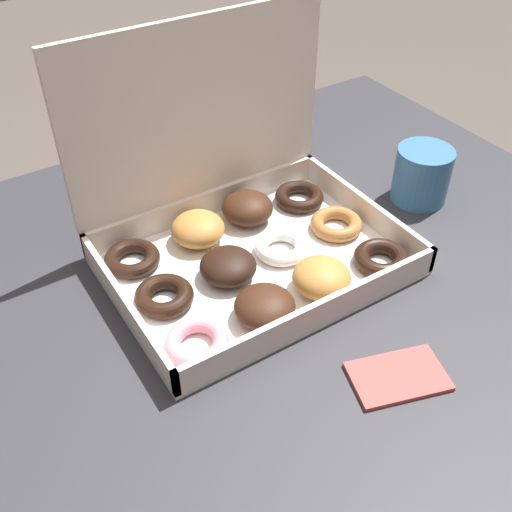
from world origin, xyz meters
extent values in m
cube|color=#2D2D33|center=(0.00, 0.00, 0.73)|extent=(1.06, 0.95, 0.03)
cylinder|color=#2D2D33|center=(0.48, 0.43, 0.36)|extent=(0.06, 0.06, 0.71)
cube|color=white|center=(-0.03, 0.05, 0.75)|extent=(0.40, 0.29, 0.01)
cube|color=silver|center=(-0.03, -0.09, 0.77)|extent=(0.40, 0.01, 0.04)
cube|color=silver|center=(-0.03, 0.19, 0.77)|extent=(0.40, 0.01, 0.04)
cube|color=silver|center=(-0.23, 0.05, 0.77)|extent=(0.01, 0.29, 0.04)
cube|color=silver|center=(0.16, 0.05, 0.77)|extent=(0.01, 0.29, 0.04)
cube|color=silver|center=(-0.03, 0.20, 0.92)|extent=(0.40, 0.01, 0.26)
torus|color=pink|center=(-0.18, -0.04, 0.76)|extent=(0.08, 0.08, 0.02)
ellipsoid|color=#381E11|center=(-0.08, -0.04, 0.77)|extent=(0.08, 0.08, 0.04)
ellipsoid|color=#B77A38|center=(0.01, -0.04, 0.77)|extent=(0.08, 0.08, 0.04)
torus|color=black|center=(0.11, -0.04, 0.76)|extent=(0.08, 0.08, 0.02)
torus|color=black|center=(-0.18, 0.05, 0.76)|extent=(0.08, 0.08, 0.02)
ellipsoid|color=black|center=(-0.08, 0.05, 0.77)|extent=(0.08, 0.08, 0.04)
torus|color=white|center=(0.01, 0.05, 0.76)|extent=(0.08, 0.08, 0.02)
torus|color=#9E6633|center=(0.11, 0.05, 0.76)|extent=(0.08, 0.08, 0.02)
torus|color=black|center=(-0.18, 0.15, 0.76)|extent=(0.08, 0.08, 0.02)
ellipsoid|color=#B77A38|center=(-0.08, 0.14, 0.77)|extent=(0.08, 0.08, 0.04)
ellipsoid|color=#381E11|center=(0.01, 0.15, 0.77)|extent=(0.08, 0.08, 0.04)
torus|color=black|center=(0.11, 0.14, 0.76)|extent=(0.08, 0.08, 0.02)
cylinder|color=teal|center=(0.28, 0.06, 0.79)|extent=(0.09, 0.09, 0.09)
cylinder|color=black|center=(0.28, 0.06, 0.83)|extent=(0.07, 0.07, 0.01)
cube|color=#CC4C47|center=(0.00, -0.20, 0.75)|extent=(0.13, 0.10, 0.01)
camera|label=1|loc=(-0.38, -0.49, 1.31)|focal=42.00mm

